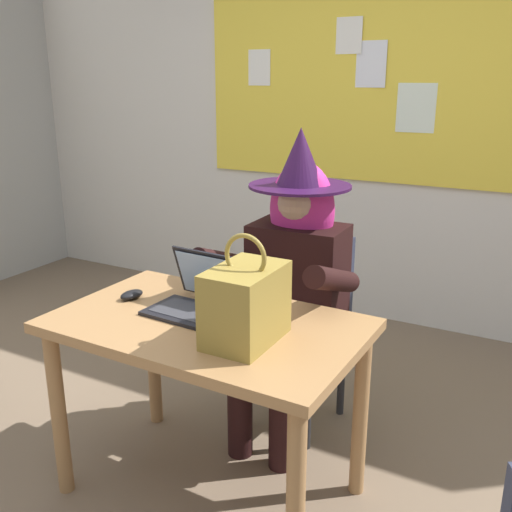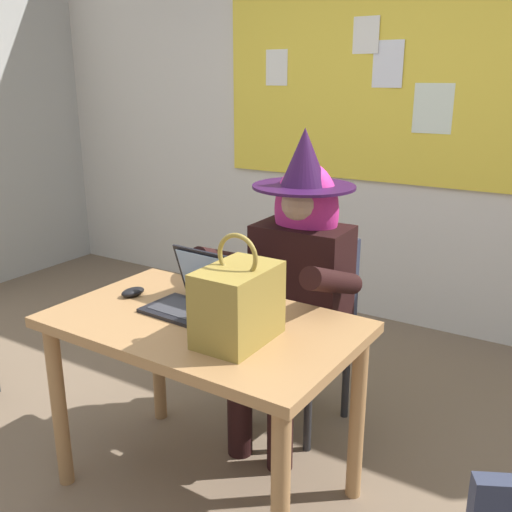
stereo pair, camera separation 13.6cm
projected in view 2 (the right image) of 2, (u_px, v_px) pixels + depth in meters
ground_plane at (197, 492)px, 2.34m from camera, size 24.00×24.00×0.00m
wall_back_bulletin at (397, 101)px, 3.63m from camera, size 5.84×2.27×2.89m
desk_main at (204, 347)px, 2.18m from camera, size 1.16×0.72×0.74m
chair_at_desk at (308, 318)px, 2.75m from camera, size 0.46×0.46×0.90m
person_costumed at (296, 269)px, 2.57m from camera, size 0.60×0.69×1.40m
laptop at (194, 296)px, 2.24m from camera, size 0.32×0.30×0.22m
computer_mouse at (133, 292)px, 2.37m from camera, size 0.08×0.11×0.03m
handbag at (238, 303)px, 1.94m from camera, size 0.20×0.30×0.38m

